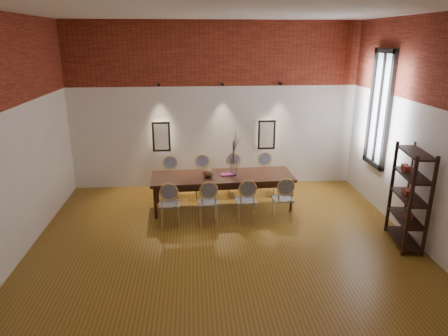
{
  "coord_description": "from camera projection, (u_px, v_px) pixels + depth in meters",
  "views": [
    {
      "loc": [
        -0.53,
        -6.16,
        3.59
      ],
      "look_at": [
        0.09,
        1.61,
        1.05
      ],
      "focal_mm": 32.0,
      "sensor_mm": 36.0,
      "label": 1
    }
  ],
  "objects": [
    {
      "name": "ceiling",
      "position": [
        227.0,
        8.0,
        5.75
      ],
      "size": [
        7.0,
        7.0,
        0.02
      ],
      "primitive_type": "cube",
      "color": "silver",
      "rests_on": "ground"
    },
    {
      "name": "spot_fixture_mid",
      "position": [
        222.0,
        84.0,
        9.46
      ],
      "size": [
        0.08,
        0.1,
        0.08
      ],
      "primitive_type": "cylinder",
      "rotation": [
        1.57,
        0.0,
        0.0
      ],
      "color": "black",
      "rests_on": "wall_back"
    },
    {
      "name": "chair_far_b",
      "position": [
        203.0,
        177.0,
        9.44
      ],
      "size": [
        0.46,
        0.46,
        0.94
      ],
      "primitive_type": null,
      "rotation": [
        0.0,
        0.0,
        3.18
      ],
      "color": "tan",
      "rests_on": "floor"
    },
    {
      "name": "window_mullion",
      "position": [
        379.0,
        109.0,
        8.48
      ],
      "size": [
        0.06,
        0.06,
        2.4
      ],
      "primitive_type": "cube",
      "color": "black",
      "rests_on": "wall_right"
    },
    {
      "name": "spot_fixture_left",
      "position": [
        159.0,
        85.0,
        9.34
      ],
      "size": [
        0.08,
        0.1,
        0.08
      ],
      "primitive_type": "cylinder",
      "rotation": [
        1.57,
        0.0,
        0.0
      ],
      "color": "black",
      "rests_on": "wall_back"
    },
    {
      "name": "chair_far_a",
      "position": [
        170.0,
        178.0,
        9.36
      ],
      "size": [
        0.46,
        0.46,
        0.94
      ],
      "primitive_type": null,
      "rotation": [
        0.0,
        0.0,
        3.18
      ],
      "color": "tan",
      "rests_on": "floor"
    },
    {
      "name": "shelving_rack",
      "position": [
        409.0,
        197.0,
        7.09
      ],
      "size": [
        0.53,
        1.05,
        1.8
      ],
      "primitive_type": null,
      "rotation": [
        0.0,
        0.0,
        -0.15
      ],
      "color": "black",
      "rests_on": "floor"
    },
    {
      "name": "floor",
      "position": [
        226.0,
        254.0,
        6.99
      ],
      "size": [
        7.0,
        7.0,
        0.02
      ],
      "primitive_type": "cube",
      "color": "#88601E",
      "rests_on": "ground"
    },
    {
      "name": "bowl",
      "position": [
        208.0,
        173.0,
        8.56
      ],
      "size": [
        0.24,
        0.24,
        0.18
      ],
      "primitive_type": "ellipsoid",
      "color": "brown",
      "rests_on": "dining_table"
    },
    {
      "name": "niche_left",
      "position": [
        161.0,
        137.0,
        9.76
      ],
      "size": [
        0.36,
        0.06,
        0.66
      ],
      "primitive_type": "cube",
      "color": "#FFEAC6",
      "rests_on": "wall_back"
    },
    {
      "name": "dining_table",
      "position": [
        223.0,
        191.0,
        8.79
      ],
      "size": [
        3.1,
        1.11,
        0.75
      ],
      "primitive_type": "cube",
      "rotation": [
        0.0,
        0.0,
        0.04
      ],
      "color": "#391B11",
      "rests_on": "floor"
    },
    {
      "name": "brick_band_right",
      "position": [
        448.0,
        61.0,
        6.25
      ],
      "size": [
        0.02,
        7.0,
        1.5
      ],
      "primitive_type": "cube",
      "color": "maroon",
      "rests_on": "ground"
    },
    {
      "name": "dried_branches",
      "position": [
        234.0,
        148.0,
        8.51
      ],
      "size": [
        0.5,
        0.5,
        0.7
      ],
      "primitive_type": null,
      "color": "#4C3B30",
      "rests_on": "vase"
    },
    {
      "name": "chair_near_c",
      "position": [
        246.0,
        200.0,
        8.07
      ],
      "size": [
        0.46,
        0.46,
        0.94
      ],
      "primitive_type": null,
      "rotation": [
        0.0,
        0.0,
        0.04
      ],
      "color": "tan",
      "rests_on": "floor"
    },
    {
      "name": "brick_band_front",
      "position": [
        271.0,
        91.0,
        2.69
      ],
      "size": [
        7.0,
        0.02,
        1.5
      ],
      "primitive_type": "cube",
      "color": "maroon",
      "rests_on": "ground"
    },
    {
      "name": "brick_band_back",
      "position": [
        214.0,
        54.0,
        9.28
      ],
      "size": [
        7.0,
        0.02,
        1.5
      ],
      "primitive_type": "cube",
      "color": "maroon",
      "rests_on": "ground"
    },
    {
      "name": "niche_right",
      "position": [
        266.0,
        135.0,
        9.96
      ],
      "size": [
        0.36,
        0.06,
        0.66
      ],
      "primitive_type": "cube",
      "color": "#FFEAC6",
      "rests_on": "wall_back"
    },
    {
      "name": "chair_far_c",
      "position": [
        235.0,
        175.0,
        9.53
      ],
      "size": [
        0.46,
        0.46,
        0.94
      ],
      "primitive_type": null,
      "rotation": [
        0.0,
        0.0,
        3.18
      ],
      "color": "tan",
      "rests_on": "floor"
    },
    {
      "name": "chair_near_b",
      "position": [
        208.0,
        202.0,
        7.99
      ],
      "size": [
        0.46,
        0.46,
        0.94
      ],
      "primitive_type": null,
      "rotation": [
        0.0,
        0.0,
        0.04
      ],
      "color": "tan",
      "rests_on": "floor"
    },
    {
      "name": "window_frame",
      "position": [
        379.0,
        109.0,
        8.48
      ],
      "size": [
        0.08,
        0.9,
        2.5
      ],
      "primitive_type": "cube",
      "color": "black",
      "rests_on": "wall_right"
    },
    {
      "name": "spot_fixture_right",
      "position": [
        281.0,
        84.0,
        9.56
      ],
      "size": [
        0.08,
        0.1,
        0.08
      ],
      "primitive_type": "cylinder",
      "rotation": [
        1.57,
        0.0,
        0.0
      ],
      "color": "black",
      "rests_on": "wall_back"
    },
    {
      "name": "book",
      "position": [
        227.0,
        175.0,
        8.68
      ],
      "size": [
        0.27,
        0.19,
        0.03
      ],
      "primitive_type": "cube",
      "rotation": [
        0.0,
        0.0,
        0.04
      ],
      "color": "#8E247B",
      "rests_on": "dining_table"
    },
    {
      "name": "wall_right",
      "position": [
        438.0,
        139.0,
        6.64
      ],
      "size": [
        0.1,
        7.0,
        4.0
      ],
      "primitive_type": "cube",
      "color": "silver",
      "rests_on": "ground"
    },
    {
      "name": "wall_back",
      "position": [
        214.0,
        107.0,
        9.74
      ],
      "size": [
        7.0,
        0.1,
        4.0
      ],
      "primitive_type": "cube",
      "color": "silver",
      "rests_on": "ground"
    },
    {
      "name": "chair_far_d",
      "position": [
        266.0,
        174.0,
        9.62
      ],
      "size": [
        0.46,
        0.46,
        0.94
      ],
      "primitive_type": null,
      "rotation": [
        0.0,
        0.0,
        3.18
      ],
      "color": "tan",
      "rests_on": "floor"
    },
    {
      "name": "window_glass",
      "position": [
        380.0,
        109.0,
        8.48
      ],
      "size": [
        0.02,
        0.78,
        2.38
      ],
      "primitive_type": "cube",
      "color": "silver",
      "rests_on": "wall_right"
    },
    {
      "name": "chair_near_a",
      "position": [
        170.0,
        204.0,
        7.9
      ],
      "size": [
        0.46,
        0.46,
        0.94
      ],
      "primitive_type": null,
      "rotation": [
        0.0,
        0.0,
        0.04
      ],
      "color": "tan",
      "rests_on": "floor"
    },
    {
      "name": "chair_near_d",
      "position": [
        283.0,
        198.0,
        8.16
      ],
      "size": [
        0.46,
        0.46,
        0.94
      ],
      "primitive_type": null,
      "rotation": [
        0.0,
        0.0,
        0.04
      ],
      "color": "tan",
      "rests_on": "floor"
    },
    {
      "name": "vase",
      "position": [
        234.0,
        168.0,
        8.65
      ],
      "size": [
        0.14,
        0.14,
        0.3
      ],
      "primitive_type": "cylinder",
      "color": "silver",
      "rests_on": "dining_table"
    },
    {
      "name": "wall_front",
      "position": [
        266.0,
        260.0,
        3.01
      ],
      "size": [
        7.0,
        0.1,
        4.0
      ],
      "primitive_type": "cube",
      "color": "silver",
      "rests_on": "ground"
    }
  ]
}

